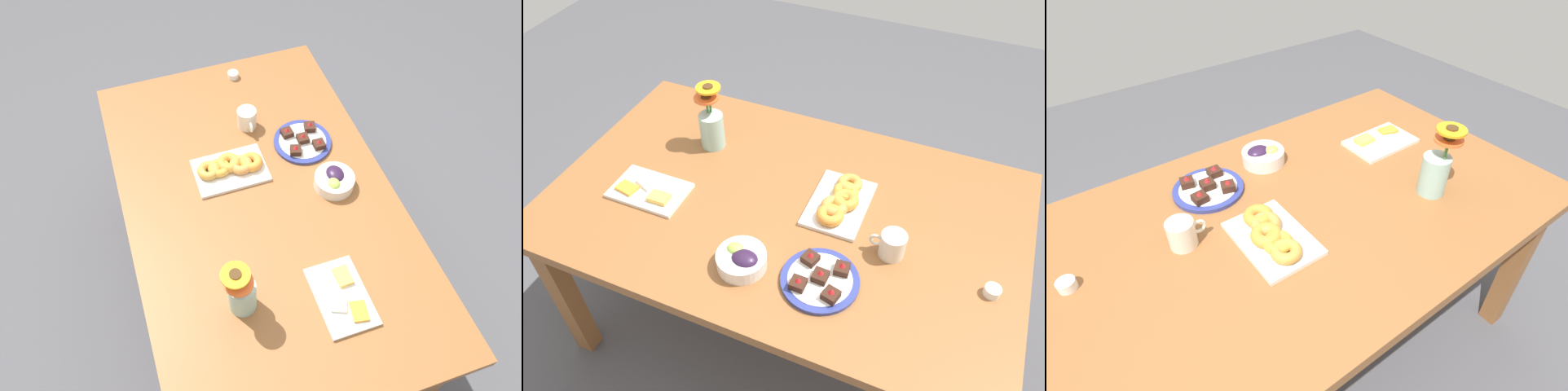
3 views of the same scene
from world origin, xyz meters
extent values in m
plane|color=#4C4C51|center=(0.00, 0.00, 0.00)|extent=(6.00, 6.00, 0.00)
cube|color=brown|center=(0.00, 0.00, 0.72)|extent=(1.60, 1.00, 0.04)
cube|color=brown|center=(0.72, -0.42, 0.35)|extent=(0.07, 0.07, 0.70)
cube|color=brown|center=(-0.72, 0.42, 0.35)|extent=(0.07, 0.07, 0.70)
cube|color=brown|center=(0.72, 0.42, 0.35)|extent=(0.07, 0.07, 0.70)
cylinder|color=silver|center=(-0.39, 0.07, 0.78)|extent=(0.08, 0.08, 0.09)
cylinder|color=brown|center=(-0.39, 0.07, 0.82)|extent=(0.07, 0.07, 0.00)
torus|color=silver|center=(-0.34, 0.07, 0.78)|extent=(0.05, 0.01, 0.05)
cylinder|color=white|center=(0.02, 0.29, 0.77)|extent=(0.15, 0.15, 0.05)
ellipsoid|color=#2D1938|center=(0.00, 0.30, 0.79)|extent=(0.08, 0.07, 0.04)
ellipsoid|color=#9EC14C|center=(0.04, 0.27, 0.79)|extent=(0.05, 0.05, 0.04)
cube|color=white|center=(0.45, 0.13, 0.75)|extent=(0.26, 0.17, 0.01)
cube|color=#EFB74C|center=(0.39, 0.16, 0.76)|extent=(0.07, 0.05, 0.02)
cube|color=white|center=(0.47, 0.11, 0.76)|extent=(0.08, 0.07, 0.01)
cube|color=orange|center=(0.52, 0.16, 0.76)|extent=(0.08, 0.06, 0.01)
cube|color=white|center=(-0.17, -0.07, 0.75)|extent=(0.19, 0.28, 0.01)
torus|color=gold|center=(-0.18, -0.15, 0.77)|extent=(0.12, 0.12, 0.03)
torus|color=gold|center=(-0.18, -0.11, 0.77)|extent=(0.11, 0.11, 0.03)
torus|color=gold|center=(-0.19, -0.07, 0.77)|extent=(0.11, 0.11, 0.04)
torus|color=#D58840|center=(-0.17, -0.02, 0.77)|extent=(0.10, 0.10, 0.04)
torus|color=orange|center=(-0.17, 0.02, 0.77)|extent=(0.12, 0.12, 0.04)
cylinder|color=white|center=(-0.69, 0.10, 0.75)|extent=(0.05, 0.05, 0.03)
cylinder|color=#C68923|center=(-0.69, 0.10, 0.76)|extent=(0.04, 0.04, 0.01)
cylinder|color=navy|center=(-0.22, 0.25, 0.75)|extent=(0.23, 0.23, 0.01)
cylinder|color=white|center=(-0.22, 0.25, 0.75)|extent=(0.19, 0.19, 0.01)
cube|color=#381E14|center=(-0.27, 0.30, 0.77)|extent=(0.05, 0.05, 0.02)
cone|color=red|center=(-0.27, 0.30, 0.79)|extent=(0.02, 0.02, 0.01)
cube|color=#381E14|center=(-0.17, 0.30, 0.77)|extent=(0.04, 0.04, 0.02)
cone|color=red|center=(-0.17, 0.30, 0.79)|extent=(0.02, 0.02, 0.01)
cube|color=#381E14|center=(-0.27, 0.20, 0.77)|extent=(0.05, 0.05, 0.02)
cone|color=red|center=(-0.27, 0.20, 0.79)|extent=(0.02, 0.02, 0.01)
cube|color=#381E14|center=(-0.17, 0.20, 0.77)|extent=(0.05, 0.05, 0.02)
cone|color=red|center=(-0.17, 0.20, 0.79)|extent=(0.02, 0.02, 0.01)
cube|color=#381E14|center=(-0.22, 0.25, 0.77)|extent=(0.05, 0.05, 0.02)
cone|color=red|center=(-0.22, 0.25, 0.79)|extent=(0.02, 0.02, 0.01)
cylinder|color=#99C1B7|center=(0.37, -0.19, 0.81)|extent=(0.09, 0.09, 0.14)
cylinder|color=#3D702D|center=(0.38, -0.21, 0.93)|extent=(0.01, 0.01, 0.10)
cylinder|color=orange|center=(0.38, -0.21, 0.98)|extent=(0.09, 0.09, 0.01)
cylinder|color=#472D14|center=(0.38, -0.21, 0.99)|extent=(0.04, 0.04, 0.01)
cylinder|color=#3D702D|center=(0.39, -0.20, 0.91)|extent=(0.01, 0.01, 0.06)
cylinder|color=orange|center=(0.39, -0.20, 0.94)|extent=(0.09, 0.09, 0.01)
cylinder|color=#472D14|center=(0.39, -0.20, 0.95)|extent=(0.04, 0.04, 0.01)
camera|label=1|loc=(1.03, -0.35, 2.31)|focal=35.00mm
camera|label=2|loc=(-0.47, 1.11, 1.97)|focal=35.00mm
camera|label=3|loc=(-0.59, -0.80, 1.59)|focal=28.00mm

